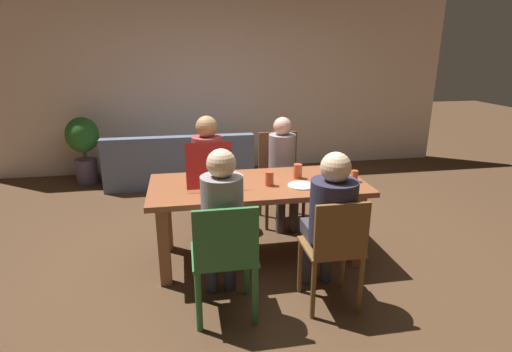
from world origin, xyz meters
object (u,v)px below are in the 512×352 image
Objects in this scene: person_2 at (283,164)px; drinking_glass_1 at (269,179)px; chair_1 at (208,181)px; drinking_glass_0 at (298,171)px; chair_0 at (335,247)px; plate_1 at (301,185)px; pizza_box_0 at (208,177)px; couch at (180,164)px; person_0 at (330,214)px; chair_3 at (225,257)px; potted_plant at (83,144)px; dining_table at (258,195)px; person_3 at (222,218)px; person_1 at (208,164)px; drinking_glass_2 at (354,176)px; plate_0 at (326,180)px; chair_2 at (279,172)px.

person_2 reaches higher than drinking_glass_1.
chair_1 is 1.17m from drinking_glass_0.
plate_1 is (-0.05, 0.71, 0.23)m from chair_0.
pizza_box_0 is 2.38m from couch.
person_0 reaches higher than drinking_glass_0.
chair_3 is at bearing -87.34° from pizza_box_0.
person_2 is 3.12m from potted_plant.
chair_1 is at bearing 113.91° from dining_table.
person_3 reaches higher than chair_0.
drinking_glass_0 is at bearing -91.90° from person_2.
chair_1 is at bearing 133.66° from drinking_glass_0.
person_0 is 0.98× the size of person_1.
drinking_glass_2 is at bearing 25.33° from person_3.
potted_plant is (-1.34, 0.24, 0.30)m from couch.
drinking_glass_0 reaches higher than drinking_glass_2.
chair_0 is at bearing -1.65° from chair_3.
person_2 is at bearing 88.10° from drinking_glass_0.
person_1 is at bearing 139.22° from drinking_glass_0.
pizza_box_0 is at bearing 92.66° from chair_3.
pizza_box_0 is at bearing -143.36° from person_2.
person_3 reaches higher than person_1.
chair_0 is at bearing -65.01° from dining_table.
pizza_box_0 is 0.23× the size of couch.
person_2 is at bearing 60.02° from dining_table.
plate_0 is at bearing 32.87° from person_3.
chair_0 is 3.55× the size of plate_0.
person_2 is 2.06m from couch.
pizza_box_0 reaches higher than plate_0.
drinking_glass_1 is at bearing 52.38° from person_3.
person_0 is 11.69× the size of drinking_glass_2.
dining_table is at bearing -66.09° from chair_1.
person_3 is 1.31× the size of potted_plant.
chair_3 reaches higher than chair_0.
plate_1 is (-0.05, -1.03, 0.19)m from chair_2.
person_2 is at bearing -2.62° from person_1.
person_1 is 0.96m from drinking_glass_1.
plate_0 is 0.28m from plate_1.
plate_0 is at bearing 72.89° from person_0.
drinking_glass_2 is at bearing 59.11° from chair_0.
potted_plant is at bearing 126.16° from person_0.
pizza_box_0 reaches higher than dining_table.
chair_2 is 0.48× the size of couch.
pizza_box_0 is (-0.84, 0.95, 0.28)m from chair_0.
chair_1 is 0.70× the size of person_3.
pizza_box_0 reaches higher than chair_2.
pizza_box_0 is 0.55m from drinking_glass_1.
chair_0 reaches higher than plate_1.
person_1 is 1.03× the size of person_2.
drinking_glass_2 is (1.29, -0.20, -0.00)m from pizza_box_0.
dining_table is 0.21m from drinking_glass_1.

